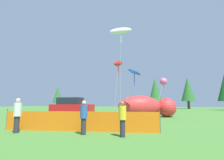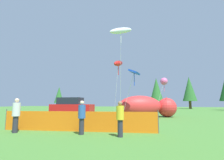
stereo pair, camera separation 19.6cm
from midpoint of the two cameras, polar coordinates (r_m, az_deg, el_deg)
ground_plane at (r=13.51m, az=-4.08°, el=-14.04°), size 120.00×120.00×0.00m
parked_car at (r=18.08m, az=-13.35°, el=-8.93°), size 4.30×2.02×2.08m
folding_chair at (r=12.84m, az=7.76°, el=-12.11°), size 0.68×0.68×0.86m
inflatable_cat at (r=19.59m, az=10.82°, el=-8.73°), size 6.52×4.47×2.33m
safety_fence at (r=10.02m, az=-11.36°, el=-13.11°), size 8.64×1.34×1.19m
spectator_in_green_shirt at (r=10.63m, az=-29.00°, el=-9.63°), size 0.39×0.39×1.79m
spectator_in_yellow_shirt at (r=8.26m, az=2.74°, el=-12.05°), size 0.36×0.36×1.63m
spectator_in_black_shirt at (r=8.98m, az=-9.85°, el=-11.48°), size 0.36×0.36×1.66m
kite_red_lizard at (r=19.35m, az=1.77°, el=5.41°), size 0.90×2.87×6.52m
kite_white_ghost at (r=18.74m, az=2.63°, el=15.69°), size 2.43×2.46×9.58m
kite_pink_octopus at (r=23.11m, az=16.22°, el=-0.47°), size 1.70×1.89×4.73m
kite_blue_box at (r=16.65m, az=6.92°, el=2.32°), size 1.96×1.14×4.73m
horizon_tree_east at (r=46.85m, az=13.80°, el=-3.14°), size 3.35×3.35×8.00m
horizon_tree_mid at (r=52.97m, az=-17.45°, el=-4.68°), size 2.60×2.60×6.21m
horizon_tree_northeast at (r=50.99m, az=23.42°, el=-2.72°), size 3.57×3.57×8.52m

